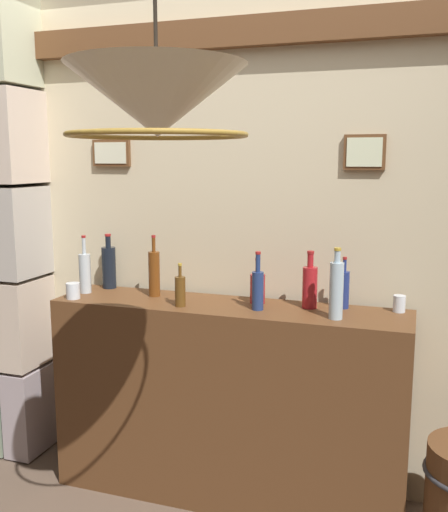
{
  "coord_description": "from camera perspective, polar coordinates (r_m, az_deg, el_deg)",
  "views": [
    {
      "loc": [
        0.86,
        -1.78,
        1.71
      ],
      "look_at": [
        0.0,
        0.77,
        1.25
      ],
      "focal_mm": 40.75,
      "sensor_mm": 36.0,
      "label": 1
    }
  ],
  "objects": [
    {
      "name": "liquor_bottle_rum",
      "position": [
        2.81,
        11.68,
        -3.17
      ],
      "size": [
        0.05,
        0.05,
        0.25
      ],
      "color": "navy",
      "rests_on": "bar_shelf_unit"
    },
    {
      "name": "liquor_bottle_vermouth",
      "position": [
        2.8,
        -4.32,
        -3.41
      ],
      "size": [
        0.05,
        0.05,
        0.21
      ],
      "color": "#5B3A15",
      "rests_on": "bar_shelf_unit"
    },
    {
      "name": "liquor_bottle_vodka",
      "position": [
        3.15,
        -13.49,
        -1.55
      ],
      "size": [
        0.06,
        0.06,
        0.31
      ],
      "color": "#B5C1C7",
      "rests_on": "bar_shelf_unit"
    },
    {
      "name": "liquor_bottle_tequila",
      "position": [
        2.61,
        10.97,
        -3.21
      ],
      "size": [
        0.06,
        0.06,
        0.32
      ],
      "color": "#A7BFCC",
      "rests_on": "bar_shelf_unit"
    },
    {
      "name": "liquor_bottle_mezcal",
      "position": [
        2.86,
        3.31,
        -3.11
      ],
      "size": [
        0.07,
        0.07,
        0.23
      ],
      "color": "maroon",
      "rests_on": "bar_shelf_unit"
    },
    {
      "name": "panelled_rear_partition",
      "position": [
        3.02,
        1.97,
        3.55
      ],
      "size": [
        3.35,
        0.15,
        2.65
      ],
      "color": "beige",
      "rests_on": "ground"
    },
    {
      "name": "glass_tumbler_rocks",
      "position": [
        3.05,
        -14.6,
        -3.33
      ],
      "size": [
        0.07,
        0.07,
        0.08
      ],
      "color": "silver",
      "rests_on": "bar_shelf_unit"
    },
    {
      "name": "liquor_bottle_gin",
      "position": [
        3.01,
        -6.87,
        -1.66
      ],
      "size": [
        0.06,
        0.06,
        0.32
      ],
      "color": "brown",
      "rests_on": "bar_shelf_unit"
    },
    {
      "name": "stone_pillar",
      "position": [
        3.49,
        -20.09,
        2.61
      ],
      "size": [
        0.35,
        0.39,
        2.58
      ],
      "color": "gray",
      "rests_on": "ground"
    },
    {
      "name": "pendant_lamp",
      "position": [
        1.81,
        -6.6,
        14.67
      ],
      "size": [
        0.55,
        0.55,
        0.54
      ],
      "color": "#EFE5C6"
    },
    {
      "name": "bar_shelf_unit",
      "position": [
        2.99,
        0.32,
        -14.15
      ],
      "size": [
        1.75,
        0.4,
        1.0
      ],
      "primitive_type": "cube",
      "color": "brown",
      "rests_on": "ground"
    },
    {
      "name": "liquor_bottle_amaro",
      "position": [
        2.78,
        8.42,
        -2.91
      ],
      "size": [
        0.07,
        0.07,
        0.27
      ],
      "color": "#A71D22",
      "rests_on": "bar_shelf_unit"
    },
    {
      "name": "liquor_bottle_sherry",
      "position": [
        2.73,
        3.33,
        -3.2
      ],
      "size": [
        0.06,
        0.06,
        0.28
      ],
      "color": "navy",
      "rests_on": "bar_shelf_unit"
    },
    {
      "name": "glass_tumbler_highball",
      "position": [
        2.82,
        16.82,
        -4.5
      ],
      "size": [
        0.06,
        0.06,
        0.08
      ],
      "color": "silver",
      "rests_on": "bar_shelf_unit"
    },
    {
      "name": "liquor_bottle_port",
      "position": [
        3.24,
        -11.23,
        -1.01
      ],
      "size": [
        0.08,
        0.08,
        0.3
      ],
      "color": "black",
      "rests_on": "bar_shelf_unit"
    }
  ]
}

